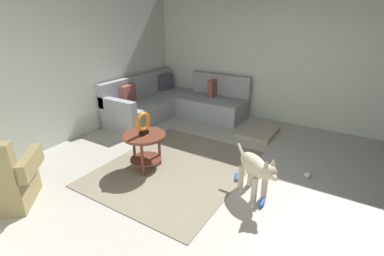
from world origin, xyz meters
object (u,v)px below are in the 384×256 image
dog_bed_mat (258,132)px  side_table (145,142)px  dog_toy_rope (237,177)px  dog_toy_ball (308,175)px  dog (256,168)px  dog_toy_bone (262,203)px  torus_sculpture (143,123)px  sectional_couch (174,103)px

dog_bed_mat → side_table: bearing=154.6°
dog_toy_rope → dog_bed_mat: bearing=9.1°
dog_bed_mat → dog_toy_ball: bearing=-135.2°
dog → dog_bed_mat: bearing=-124.6°
dog_toy_bone → torus_sculpture: bearing=92.2°
side_table → dog_toy_bone: (0.07, -1.72, -0.39)m
dog_toy_ball → dog_bed_mat: bearing=44.8°
torus_sculpture → dog_bed_mat: size_ratio=0.41×
side_table → torus_sculpture: torus_sculpture is taller
sectional_couch → dog_toy_rope: size_ratio=13.33×
side_table → dog_toy_bone: side_table is taller
dog_toy_ball → dog_toy_rope: bearing=123.6°
dog_toy_rope → dog_toy_bone: (-0.36, -0.48, 0.00)m
side_table → dog_toy_ball: size_ratio=6.98×
sectional_couch → dog_bed_mat: sectional_couch is taller
sectional_couch → side_table: sectional_couch is taller
dog → dog_toy_rope: bearing=-87.4°
torus_sculpture → sectional_couch: bearing=24.8°
dog → torus_sculpture: bearing=-44.6°
dog_toy_rope → dog_toy_ball: bearing=-56.4°
sectional_couch → dog_toy_ball: (-1.10, -3.01, -0.25)m
side_table → dog_toy_rope: 1.37m
dog_bed_mat → dog_toy_rope: bearing=-170.9°
side_table → dog_toy_rope: (0.43, -1.24, -0.39)m
dog_bed_mat → dog_toy_rope: 1.65m
dog → dog_toy_bone: dog is taller
dog_bed_mat → dog: (-1.86, -0.58, 0.33)m
dog_bed_mat → dog: size_ratio=1.14×
torus_sculpture → dog_toy_bone: 1.85m
side_table → dog: (0.20, -1.56, -0.04)m
dog_toy_rope → dog: bearing=-125.5°
dog_toy_bone → dog_toy_ball: bearing=-20.6°
sectional_couch → dog_toy_ball: sectional_couch is taller
dog_toy_ball → torus_sculpture: bearing=115.3°
sectional_couch → dog_bed_mat: 1.95m
side_table → dog: bearing=-82.7°
side_table → dog_toy_ball: 2.31m
dog_bed_mat → dog_toy_ball: dog_bed_mat is taller
sectional_couch → dog_toy_ball: 3.22m
dog_toy_bone → side_table: bearing=92.2°
side_table → dog_bed_mat: side_table is taller
dog_bed_mat → dog: 1.97m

